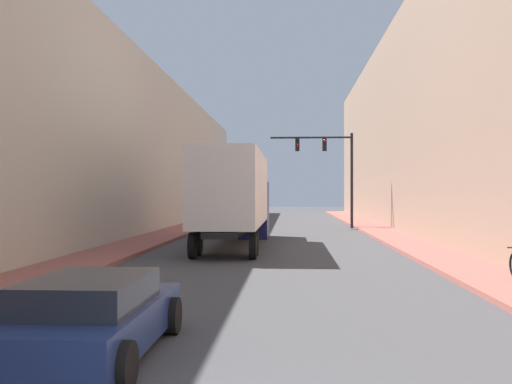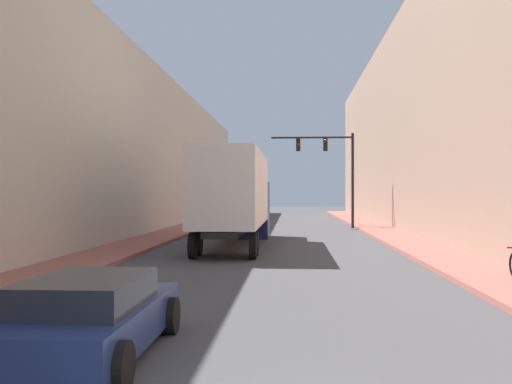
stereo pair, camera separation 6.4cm
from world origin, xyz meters
The scene contains 7 objects.
sidewalk_right centered at (6.42, 30.00, 0.07)m, with size 2.42×80.00×0.15m.
sidewalk_left centered at (-6.42, 30.00, 0.07)m, with size 2.42×80.00×0.15m.
building_right centered at (10.63, 30.00, 7.10)m, with size 6.00×80.00×14.20m.
building_left centered at (-10.63, 30.00, 5.27)m, with size 6.00×80.00×10.54m.
semi_truck centered at (-1.79, 22.31, 2.35)m, with size 2.56×13.00×4.22m.
sedan_car centered at (-2.22, 4.34, 0.60)m, with size 2.02×4.22×1.22m.
traffic_signal_gantry centered at (3.75, 36.58, 4.61)m, with size 5.86×0.35×6.72m.
Camera 1 is at (0.74, -4.03, 2.45)m, focal length 40.00 mm.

